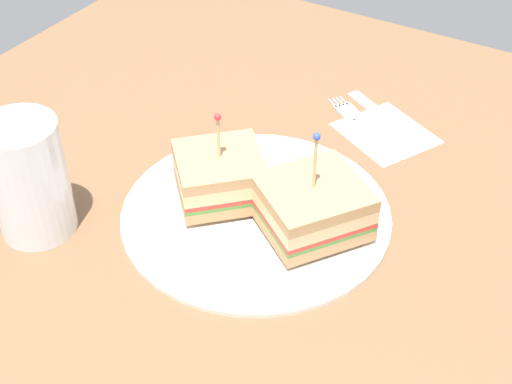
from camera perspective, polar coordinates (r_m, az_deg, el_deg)
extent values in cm
cube|color=brown|center=(71.64, 0.00, -2.45)|extent=(90.73, 90.73, 2.00)
cylinder|color=silver|center=(70.65, 0.00, -1.55)|extent=(26.29, 26.29, 0.96)
cube|color=tan|center=(68.26, 4.36, -2.23)|extent=(12.38, 12.25, 1.22)
cube|color=#478438|center=(67.73, 4.39, -1.72)|extent=(12.38, 12.25, 0.40)
cube|color=red|center=(67.43, 4.41, -1.43)|extent=(12.38, 12.25, 0.50)
cube|color=#E0B784|center=(66.83, 4.45, -0.83)|extent=(12.38, 12.25, 1.34)
cube|color=tan|center=(66.01, 4.50, 0.01)|extent=(12.38, 12.25, 1.22)
cylinder|color=tan|center=(64.12, 4.64, 2.12)|extent=(0.30, 0.30, 6.12)
sphere|color=blue|center=(62.32, 4.79, 4.36)|extent=(0.70, 0.70, 0.70)
cube|color=tan|center=(71.35, -3.00, -0.01)|extent=(11.33, 11.34, 1.17)
cube|color=#478438|center=(70.85, -3.02, 0.48)|extent=(11.33, 11.34, 0.40)
cube|color=red|center=(70.57, -3.03, 0.76)|extent=(11.33, 11.34, 0.50)
cube|color=#E0B784|center=(69.98, -3.06, 1.37)|extent=(11.33, 11.34, 1.40)
cube|color=tan|center=(69.19, -3.10, 2.20)|extent=(11.33, 11.34, 1.17)
cylinder|color=tan|center=(67.68, -3.17, 3.92)|extent=(0.30, 0.30, 5.09)
sphere|color=red|center=(66.23, -3.25, 5.71)|extent=(0.70, 0.70, 0.70)
cylinder|color=silver|center=(70.58, -17.08, -0.49)|extent=(6.31, 6.31, 7.01)
cylinder|color=white|center=(69.17, -17.44, 1.00)|extent=(7.17, 7.17, 11.70)
cube|color=white|center=(83.24, 10.16, 4.59)|extent=(12.18, 12.59, 0.15)
cube|color=silver|center=(82.28, 9.07, 4.36)|extent=(4.88, 6.49, 0.35)
cube|color=silver|center=(86.15, 7.18, 6.33)|extent=(3.88, 4.21, 0.35)
cube|color=silver|center=(88.06, 6.91, 7.16)|extent=(1.31, 1.73, 0.35)
cube|color=silver|center=(87.84, 6.62, 7.09)|extent=(1.31, 1.73, 0.35)
cube|color=silver|center=(87.62, 6.34, 7.03)|extent=(1.31, 1.73, 0.35)
cube|color=silver|center=(87.41, 6.05, 6.96)|extent=(1.31, 1.73, 0.35)
cube|color=silver|center=(84.12, 11.23, 4.93)|extent=(4.21, 6.93, 0.35)
cube|color=silver|center=(87.60, 8.94, 6.76)|extent=(4.71, 6.85, 0.24)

